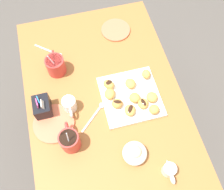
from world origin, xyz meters
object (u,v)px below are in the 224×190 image
at_px(coffee_mug_red_left, 70,140).
at_px(beignet_8, 154,110).
at_px(beignet_2, 117,104).
at_px(pastry_plate_square, 131,97).
at_px(coffee_mug_red_right, 56,65).
at_px(beignet_4, 152,97).
at_px(dining_table, 105,107).
at_px(cream_pitcher_white, 69,104).
at_px(beignet_3, 146,74).
at_px(saucer_coral_right, 54,123).
at_px(beignet_0, 110,94).
at_px(beignet_1, 143,104).
at_px(ice_cream_bowl, 135,153).
at_px(beignet_9, 130,84).
at_px(beignet_6, 130,110).
at_px(saucer_coral_left, 116,30).
at_px(chocolate_sauce_pitcher, 169,170).
at_px(sugar_caddy, 43,107).
at_px(beignet_5, 109,84).
at_px(beignet_7, 135,98).

height_order(coffee_mug_red_left, beignet_8, coffee_mug_red_left).
bearing_deg(coffee_mug_red_left, beignet_2, -63.38).
bearing_deg(pastry_plate_square, coffee_mug_red_right, 52.89).
bearing_deg(beignet_4, dining_table, 69.51).
distance_m(cream_pitcher_white, beignet_3, 0.38).
height_order(saucer_coral_right, beignet_3, beignet_3).
bearing_deg(saucer_coral_right, beignet_3, -75.12).
height_order(beignet_0, beignet_1, beignet_0).
distance_m(saucer_coral_right, beignet_4, 0.45).
bearing_deg(ice_cream_bowl, beignet_9, -13.22).
relative_size(cream_pitcher_white, beignet_6, 1.89).
distance_m(saucer_coral_left, saucer_coral_right, 0.59).
xyz_separation_m(pastry_plate_square, beignet_0, (0.02, 0.09, 0.03)).
relative_size(dining_table, chocolate_sauce_pitcher, 11.50).
height_order(ice_cream_bowl, saucer_coral_left, ice_cream_bowl).
bearing_deg(beignet_6, beignet_9, -17.17).
bearing_deg(dining_table, beignet_4, -110.49).
bearing_deg(chocolate_sauce_pitcher, beignet_4, -6.30).
bearing_deg(dining_table, saucer_coral_left, -22.85).
bearing_deg(coffee_mug_red_right, sugar_caddy, 155.79).
distance_m(cream_pitcher_white, beignet_2, 0.21).
distance_m(beignet_1, beignet_2, 0.11).
bearing_deg(beignet_9, beignet_2, 134.53).
bearing_deg(pastry_plate_square, beignet_2, 113.45).
bearing_deg(beignet_3, ice_cream_bowl, 155.04).
bearing_deg(beignet_9, beignet_3, -71.41).
bearing_deg(beignet_6, beignet_0, 33.66).
distance_m(cream_pitcher_white, beignet_5, 0.20).
bearing_deg(beignet_2, dining_table, 32.89).
height_order(coffee_mug_red_left, coffee_mug_red_right, coffee_mug_red_left).
bearing_deg(beignet_8, pastry_plate_square, 37.99).
height_order(sugar_caddy, beignet_4, sugar_caddy).
height_order(coffee_mug_red_left, beignet_5, coffee_mug_red_left).
bearing_deg(beignet_4, beignet_0, 70.83).
bearing_deg(saucer_coral_right, beignet_8, -97.53).
bearing_deg(beignet_7, coffee_mug_red_left, 111.75).
bearing_deg(beignet_0, coffee_mug_red_left, 129.05).
relative_size(pastry_plate_square, coffee_mug_red_right, 1.90).
xyz_separation_m(saucer_coral_right, beignet_9, (0.09, -0.37, 0.03)).
distance_m(beignet_0, beignet_4, 0.19).
bearing_deg(beignet_4, chocolate_sauce_pitcher, 173.70).
bearing_deg(beignet_1, beignet_2, 76.86).
height_order(coffee_mug_red_left, beignet_1, coffee_mug_red_left).
bearing_deg(dining_table, coffee_mug_red_right, 44.31).
height_order(pastry_plate_square, beignet_1, beignet_1).
height_order(dining_table, beignet_4, beignet_4).
height_order(coffee_mug_red_right, beignet_3, coffee_mug_red_right).
height_order(pastry_plate_square, coffee_mug_red_left, coffee_mug_red_left).
distance_m(dining_table, beignet_6, 0.22).
relative_size(coffee_mug_red_left, beignet_0, 2.69).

